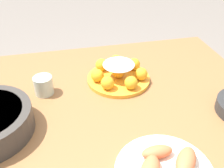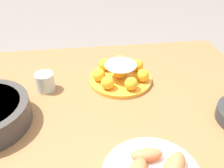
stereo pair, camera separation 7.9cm
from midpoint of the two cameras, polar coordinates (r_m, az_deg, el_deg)
dining_table at (r=1.06m, az=-3.69°, el=-8.91°), size 1.30×1.00×0.78m
cake_plate at (r=1.12m, az=-0.61°, el=2.17°), size 0.27×0.27×0.09m
cup_near at (r=1.08m, az=-16.72°, el=-0.34°), size 0.08×0.08×0.08m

